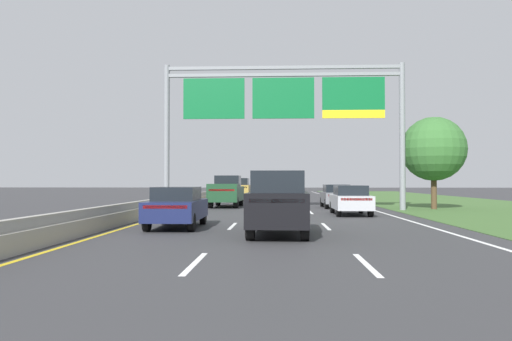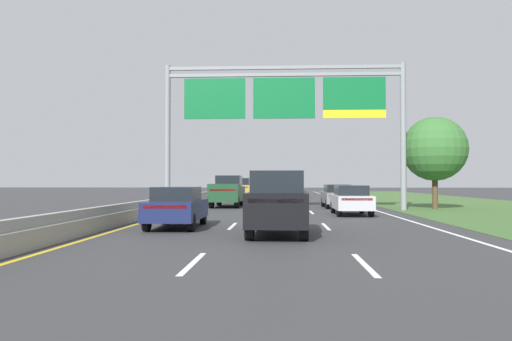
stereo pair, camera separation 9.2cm
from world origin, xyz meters
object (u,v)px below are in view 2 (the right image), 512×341
Objects in this scene: car_grey_right_lane_sedan at (337,196)px; car_black_centre_lane_suv at (278,202)px; pickup_truck_darkgreen at (228,191)px; car_navy_left_lane_sedan at (177,206)px; car_gold_left_lane_suv at (242,188)px; overhead_sign_gantry at (284,105)px; car_silver_right_lane_sedan at (351,200)px; roadside_tree_mid at (435,149)px.

car_grey_right_lane_sedan is 17.76m from car_black_centre_lane_suv.
pickup_truck_darkgreen is 1.23× the size of car_navy_left_lane_sedan.
car_grey_right_lane_sedan is 0.94× the size of car_gold_left_lane_suv.
overhead_sign_gantry is 13.89m from car_navy_left_lane_sedan.
car_grey_right_lane_sedan is at bearing -28.51° from car_navy_left_lane_sedan.
overhead_sign_gantry is 3.17× the size of car_black_centre_lane_suv.
car_gold_left_lane_suv is at bearing 18.50° from car_silver_right_lane_sedan.
car_grey_right_lane_sedan is at bearing -96.04° from pickup_truck_darkgreen.
car_grey_right_lane_sedan is 6.94m from roadside_tree_mid.
car_silver_right_lane_sedan is 0.75× the size of roadside_tree_mid.
roadside_tree_mid is (13.71, -17.62, 2.75)m from car_gold_left_lane_suv.
roadside_tree_mid is at bearing -47.63° from car_silver_right_lane_sedan.
car_navy_left_lane_sedan is (-0.29, -15.80, -0.26)m from pickup_truck_darkgreen.
roadside_tree_mid reaches higher than car_black_centre_lane_suv.
car_black_centre_lane_suv is (-3.83, -10.15, 0.28)m from car_silver_right_lane_sedan.
car_grey_right_lane_sedan is at bearing -11.11° from car_black_centre_lane_suv.
overhead_sign_gantry reaches higher than car_silver_right_lane_sedan.
overhead_sign_gantry is 7.93m from car_silver_right_lane_sedan.
car_gold_left_lane_suv is (-0.16, 15.02, 0.02)m from pickup_truck_darkgreen.
car_black_centre_lane_suv is 0.80× the size of roadside_tree_mid.
car_navy_left_lane_sedan is at bearing 179.77° from car_gold_left_lane_suv.
car_grey_right_lane_sedan is 16.80m from car_navy_left_lane_sedan.
pickup_truck_darkgreen is 14.07m from roadside_tree_mid.
roadside_tree_mid is at bearing -106.04° from car_grey_right_lane_sedan.
car_black_centre_lane_suv is (3.78, -33.27, 0.00)m from car_gold_left_lane_suv.
car_grey_right_lane_sedan is 1.00× the size of car_navy_left_lane_sedan.
car_navy_left_lane_sedan is (-0.12, -30.82, -0.28)m from car_gold_left_lane_suv.
overhead_sign_gantry reaches higher than car_black_centre_lane_suv.
overhead_sign_gantry is at bearing -167.76° from car_gold_left_lane_suv.
car_gold_left_lane_suv is 22.49m from roadside_tree_mid.
pickup_truck_darkgreen is at bearing 82.43° from car_grey_right_lane_sedan.
car_grey_right_lane_sedan is at bearing -154.26° from car_gold_left_lane_suv.
roadside_tree_mid is (13.84, 13.20, 3.03)m from car_navy_left_lane_sedan.
car_navy_left_lane_sedan is 4.62m from car_black_centre_lane_suv.
car_navy_left_lane_sedan is at bearing 151.73° from car_grey_right_lane_sedan.
car_silver_right_lane_sedan is 10.91m from car_navy_left_lane_sedan.
pickup_truck_darkgreen is 7.59m from car_grey_right_lane_sedan.
pickup_truck_darkgreen reaches higher than car_black_centre_lane_suv.
car_grey_right_lane_sedan is at bearing 164.51° from roadside_tree_mid.
car_black_centre_lane_suv is at bearing -173.51° from car_gold_left_lane_suv.
car_grey_right_lane_sedan and car_navy_left_lane_sedan have the same top height.
pickup_truck_darkgreen is 1.16× the size of car_gold_left_lane_suv.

